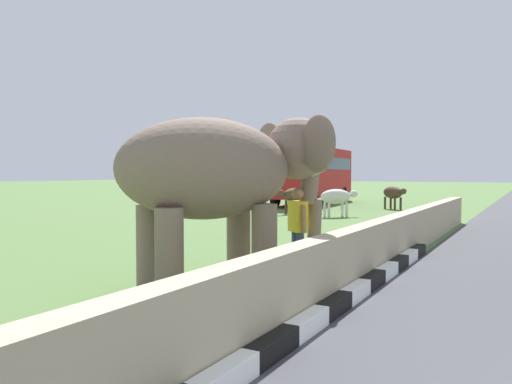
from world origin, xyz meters
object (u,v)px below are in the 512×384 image
person_handler (298,226)px  bus_red (312,171)px  elephant (226,172)px  cow_mid (295,195)px  cow_far (393,193)px  cow_near (337,197)px

person_handler → bus_red: 21.70m
elephant → bus_red: 22.70m
person_handler → bus_red: bearing=22.5°
elephant → cow_mid: elephant is taller
person_handler → bus_red: size_ratio=0.16×
cow_far → bus_red: bearing=69.0°
person_handler → cow_mid: bearing=25.4°
cow_near → cow_mid: size_ratio=0.92×
person_handler → cow_far: person_handler is taller
cow_mid → cow_far: (5.11, -3.38, 0.00)m
elephant → bus_red: (21.40, 7.58, 0.14)m
cow_near → cow_mid: (0.68, 2.34, 0.00)m
person_handler → cow_near: 12.64m
cow_near → cow_far: 5.88m
cow_mid → bus_red: bearing=17.1°
person_handler → cow_far: size_ratio=0.98×
elephant → cow_far: elephant is taller
bus_red → cow_far: 6.14m
elephant → bus_red: size_ratio=0.39×
cow_near → cow_mid: 2.44m
elephant → bus_red: bus_red is taller
bus_red → cow_mid: 7.70m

